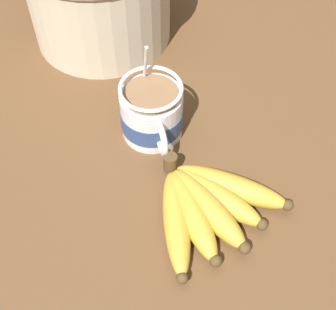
# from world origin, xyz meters

# --- Properties ---
(table) EXTENTS (1.11, 1.11, 0.04)m
(table) POSITION_xyz_m (0.00, 0.00, 0.02)
(table) COLOR brown
(table) RESTS_ON ground
(coffee_mug) EXTENTS (0.14, 0.10, 0.15)m
(coffee_mug) POSITION_xyz_m (-0.05, -0.02, 0.08)
(coffee_mug) COLOR silver
(coffee_mug) RESTS_ON table
(banana_bunch) EXTENTS (0.18, 0.19, 0.04)m
(banana_bunch) POSITION_xyz_m (0.11, 0.01, 0.05)
(banana_bunch) COLOR #4C381E
(banana_bunch) RESTS_ON table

